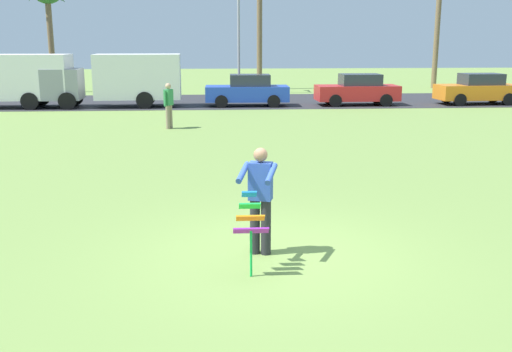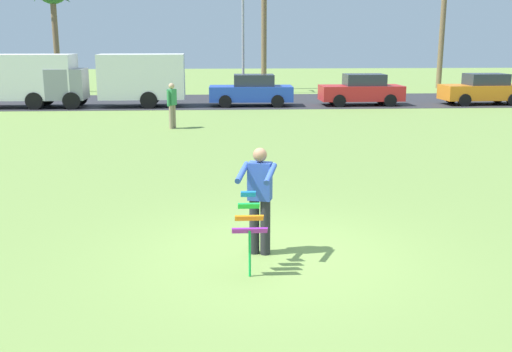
{
  "view_description": "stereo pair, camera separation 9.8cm",
  "coord_description": "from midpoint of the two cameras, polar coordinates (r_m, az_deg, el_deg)",
  "views": [
    {
      "loc": [
        -0.95,
        -8.89,
        3.38
      ],
      "look_at": [
        -0.24,
        1.09,
        1.05
      ],
      "focal_mm": 41.58,
      "sensor_mm": 36.0,
      "label": 1
    },
    {
      "loc": [
        -0.85,
        -8.9,
        3.38
      ],
      "look_at": [
        -0.24,
        1.09,
        1.05
      ],
      "focal_mm": 41.58,
      "sensor_mm": 36.0,
      "label": 2
    }
  ],
  "objects": [
    {
      "name": "ground_plane",
      "position": [
        9.56,
        2.17,
        -7.61
      ],
      "size": [
        120.0,
        120.0,
        0.0
      ],
      "primitive_type": "plane",
      "color": "olive"
    },
    {
      "name": "road_strip",
      "position": [
        32.88,
        -1.91,
        7.21
      ],
      "size": [
        120.0,
        8.0,
        0.01
      ],
      "primitive_type": "cube",
      "color": "#2D2D33",
      "rests_on": "ground"
    },
    {
      "name": "person_kite_flyer",
      "position": [
        9.31,
        0.65,
        -2.02
      ],
      "size": [
        0.68,
        0.75,
        1.73
      ],
      "color": "#26262B",
      "rests_on": "ground"
    },
    {
      "name": "kite_held",
      "position": [
        8.63,
        -0.34,
        -4.34
      ],
      "size": [
        0.51,
        0.63,
        1.17
      ],
      "color": "blue",
      "rests_on": "ground"
    },
    {
      "name": "parked_truck_red_cab",
      "position": [
        32.0,
        -22.14,
        8.63
      ],
      "size": [
        6.72,
        2.17,
        2.62
      ],
      "color": "#B2231E",
      "rests_on": "ground"
    },
    {
      "name": "parked_truck_grey_van",
      "position": [
        30.71,
        -12.34,
        9.13
      ],
      "size": [
        6.76,
        2.26,
        2.62
      ],
      "color": "gray",
      "rests_on": "ground"
    },
    {
      "name": "parked_car_blue",
      "position": [
        30.45,
        -0.34,
        8.19
      ],
      "size": [
        4.23,
        1.9,
        1.6
      ],
      "color": "#2347B7",
      "rests_on": "ground"
    },
    {
      "name": "parked_car_red",
      "position": [
        31.29,
        10.22,
        8.12
      ],
      "size": [
        4.23,
        1.9,
        1.6
      ],
      "color": "red",
      "rests_on": "ground"
    },
    {
      "name": "parked_car_orange",
      "position": [
        33.38,
        21.08,
        7.76
      ],
      "size": [
        4.26,
        1.96,
        1.6
      ],
      "color": "orange",
      "rests_on": "ground"
    },
    {
      "name": "streetlight_pole",
      "position": [
        37.39,
        -1.19,
        14.05
      ],
      "size": [
        0.24,
        1.65,
        7.0
      ],
      "color": "#9E9EA3",
      "rests_on": "ground"
    },
    {
      "name": "person_walker_near",
      "position": [
        22.95,
        -7.96,
        6.86
      ],
      "size": [
        0.36,
        0.52,
        1.73
      ],
      "color": "gray",
      "rests_on": "ground"
    }
  ]
}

